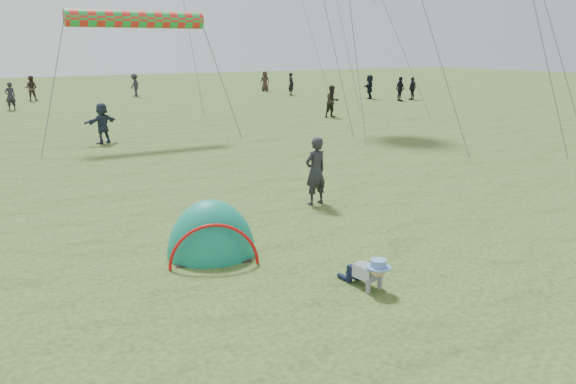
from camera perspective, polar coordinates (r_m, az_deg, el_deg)
ground at (r=9.42m, az=15.83°, el=-9.08°), size 140.00×140.00×0.00m
crawling_toddler at (r=8.96m, az=8.19°, el=-8.00°), size 0.58×0.77×0.55m
popup_tent at (r=10.41m, az=-7.76°, el=-6.34°), size 1.93×1.75×2.07m
standing_adult at (r=13.34m, az=2.82°, el=2.12°), size 0.64×0.47×1.63m
crowd_person_0 at (r=37.30m, az=-26.38°, el=8.71°), size 0.67×0.52×1.64m
crowd_person_1 at (r=43.10m, az=-24.63°, el=9.55°), size 1.02×0.93×1.72m
crowd_person_3 at (r=44.43m, az=-15.32°, el=10.44°), size 0.78×1.17×1.69m
crowd_person_5 at (r=41.23m, az=8.28°, el=10.52°), size 1.55×1.38×1.70m
crowd_person_6 at (r=43.83m, az=0.32°, el=10.91°), size 0.45×0.65×1.71m
crowd_person_7 at (r=30.19m, az=4.53°, el=9.16°), size 0.83×0.66×1.68m
crowd_person_8 at (r=39.85m, az=11.33°, el=10.23°), size 0.57×1.03×1.66m
crowd_person_10 at (r=47.91m, az=-2.36°, el=11.18°), size 0.88×0.64×1.65m
crowd_person_11 at (r=23.09m, az=-18.34°, el=6.65°), size 1.51×1.09×1.58m
crowd_person_14 at (r=41.02m, az=12.53°, el=10.23°), size 1.01×0.69×1.59m
rainbow_tube_kite at (r=23.16m, az=-15.12°, el=16.58°), size 5.25×0.64×0.64m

